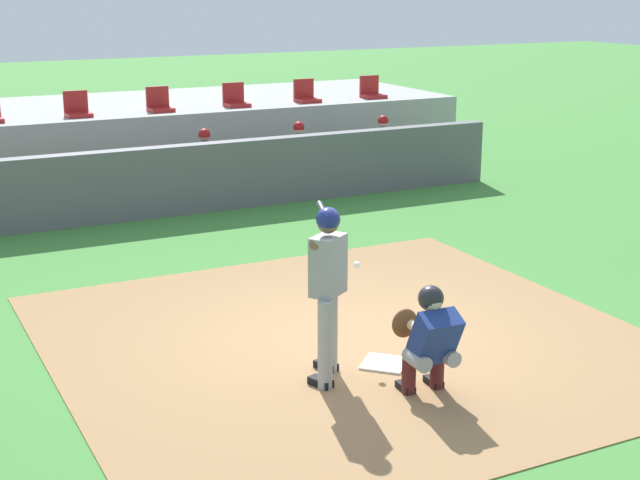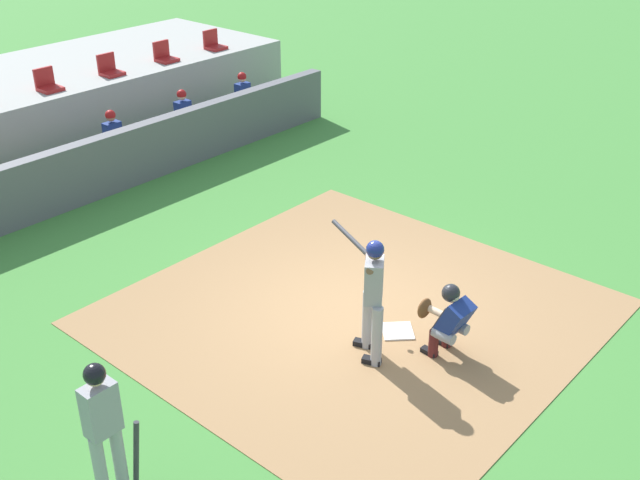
{
  "view_description": "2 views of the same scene",
  "coord_description": "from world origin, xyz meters",
  "px_view_note": "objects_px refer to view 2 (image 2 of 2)",
  "views": [
    {
      "loc": [
        -4.69,
        -8.56,
        3.91
      ],
      "look_at": [
        0.0,
        0.7,
        1.0
      ],
      "focal_mm": 52.07,
      "sensor_mm": 36.0,
      "label": 1
    },
    {
      "loc": [
        -7.71,
        -6.04,
        6.44
      ],
      "look_at": [
        0.0,
        0.7,
        1.0
      ],
      "focal_mm": 43.2,
      "sensor_mm": 36.0,
      "label": 2
    }
  ],
  "objects_px": {
    "dugout_player_2": "(187,117)",
    "stadium_seat_4": "(48,84)",
    "on_deck_batter": "(104,424)",
    "dugout_player_1": "(117,140)",
    "catcher_crouched": "(448,318)",
    "stadium_seat_5": "(110,69)",
    "stadium_seat_6": "(165,56)",
    "dugout_player_3": "(246,98)",
    "stadium_seat_7": "(214,44)",
    "batter_at_plate": "(372,291)",
    "home_plate": "(398,331)"
  },
  "relations": [
    {
      "from": "home_plate",
      "to": "stadium_seat_4",
      "type": "xyz_separation_m",
      "value": [
        0.81,
        10.18,
        1.51
      ]
    },
    {
      "from": "batter_at_plate",
      "to": "stadium_seat_6",
      "type": "height_order",
      "value": "stadium_seat_6"
    },
    {
      "from": "catcher_crouched",
      "to": "dugout_player_3",
      "type": "bearing_deg",
      "value": 61.51
    },
    {
      "from": "stadium_seat_4",
      "to": "stadium_seat_6",
      "type": "distance_m",
      "value": 3.25
    },
    {
      "from": "dugout_player_3",
      "to": "stadium_seat_4",
      "type": "height_order",
      "value": "stadium_seat_4"
    },
    {
      "from": "home_plate",
      "to": "stadium_seat_6",
      "type": "height_order",
      "value": "stadium_seat_6"
    },
    {
      "from": "dugout_player_2",
      "to": "stadium_seat_7",
      "type": "xyz_separation_m",
      "value": [
        2.71,
        2.03,
        0.86
      ]
    },
    {
      "from": "home_plate",
      "to": "dugout_player_1",
      "type": "bearing_deg",
      "value": 82.65
    },
    {
      "from": "dugout_player_2",
      "to": "stadium_seat_4",
      "type": "bearing_deg",
      "value": 136.73
    },
    {
      "from": "stadium_seat_7",
      "to": "batter_at_plate",
      "type": "bearing_deg",
      "value": -121.99
    },
    {
      "from": "on_deck_batter",
      "to": "dugout_player_1",
      "type": "xyz_separation_m",
      "value": [
        5.62,
        7.66,
        -0.35
      ]
    },
    {
      "from": "home_plate",
      "to": "dugout_player_3",
      "type": "relative_size",
      "value": 0.34
    },
    {
      "from": "catcher_crouched",
      "to": "dugout_player_3",
      "type": "xyz_separation_m",
      "value": [
        4.86,
        8.95,
        0.06
      ]
    },
    {
      "from": "dugout_player_2",
      "to": "stadium_seat_6",
      "type": "distance_m",
      "value": 2.46
    },
    {
      "from": "home_plate",
      "to": "on_deck_batter",
      "type": "relative_size",
      "value": 0.25
    },
    {
      "from": "home_plate",
      "to": "dugout_player_1",
      "type": "distance_m",
      "value": 8.24
    },
    {
      "from": "stadium_seat_6",
      "to": "dugout_player_1",
      "type": "bearing_deg",
      "value": -145.96
    },
    {
      "from": "batter_at_plate",
      "to": "stadium_seat_4",
      "type": "height_order",
      "value": "stadium_seat_4"
    },
    {
      "from": "batter_at_plate",
      "to": "on_deck_batter",
      "type": "bearing_deg",
      "value": 172.52
    },
    {
      "from": "dugout_player_3",
      "to": "stadium_seat_5",
      "type": "height_order",
      "value": "stadium_seat_5"
    },
    {
      "from": "catcher_crouched",
      "to": "stadium_seat_5",
      "type": "xyz_separation_m",
      "value": [
        2.43,
        10.98,
        0.93
      ]
    },
    {
      "from": "batter_at_plate",
      "to": "dugout_player_2",
      "type": "xyz_separation_m",
      "value": [
        3.66,
        8.17,
        -0.36
      ]
    },
    {
      "from": "catcher_crouched",
      "to": "on_deck_batter",
      "type": "height_order",
      "value": "on_deck_batter"
    },
    {
      "from": "home_plate",
      "to": "dugout_player_3",
      "type": "distance_m",
      "value": 9.51
    },
    {
      "from": "dugout_player_2",
      "to": "stadium_seat_4",
      "type": "height_order",
      "value": "stadium_seat_4"
    },
    {
      "from": "batter_at_plate",
      "to": "dugout_player_3",
      "type": "height_order",
      "value": "batter_at_plate"
    },
    {
      "from": "home_plate",
      "to": "on_deck_batter",
      "type": "bearing_deg",
      "value": 173.98
    },
    {
      "from": "dugout_player_3",
      "to": "dugout_player_2",
      "type": "bearing_deg",
      "value": 180.0
    },
    {
      "from": "catcher_crouched",
      "to": "batter_at_plate",
      "type": "bearing_deg",
      "value": 131.65
    },
    {
      "from": "dugout_player_1",
      "to": "dugout_player_2",
      "type": "height_order",
      "value": "same"
    },
    {
      "from": "dugout_player_3",
      "to": "stadium_seat_6",
      "type": "relative_size",
      "value": 2.71
    },
    {
      "from": "on_deck_batter",
      "to": "stadium_seat_4",
      "type": "bearing_deg",
      "value": 60.99
    },
    {
      "from": "stadium_seat_5",
      "to": "catcher_crouched",
      "type": "bearing_deg",
      "value": -102.5
    },
    {
      "from": "stadium_seat_5",
      "to": "dugout_player_1",
      "type": "bearing_deg",
      "value": -124.29
    },
    {
      "from": "home_plate",
      "to": "batter_at_plate",
      "type": "relative_size",
      "value": 0.24
    },
    {
      "from": "home_plate",
      "to": "stadium_seat_4",
      "type": "height_order",
      "value": "stadium_seat_4"
    },
    {
      "from": "dugout_player_2",
      "to": "home_plate",
      "type": "bearing_deg",
      "value": -110.06
    },
    {
      "from": "dugout_player_3",
      "to": "stadium_seat_7",
      "type": "height_order",
      "value": "stadium_seat_7"
    },
    {
      "from": "dugout_player_1",
      "to": "stadium_seat_4",
      "type": "xyz_separation_m",
      "value": [
        -0.24,
        2.03,
        0.86
      ]
    },
    {
      "from": "catcher_crouched",
      "to": "stadium_seat_5",
      "type": "distance_m",
      "value": 11.29
    },
    {
      "from": "on_deck_batter",
      "to": "dugout_player_1",
      "type": "bearing_deg",
      "value": 53.76
    },
    {
      "from": "batter_at_plate",
      "to": "dugout_player_3",
      "type": "relative_size",
      "value": 1.39
    },
    {
      "from": "dugout_player_1",
      "to": "dugout_player_3",
      "type": "height_order",
      "value": "same"
    },
    {
      "from": "stadium_seat_5",
      "to": "stadium_seat_4",
      "type": "bearing_deg",
      "value": 180.0
    },
    {
      "from": "batter_at_plate",
      "to": "stadium_seat_5",
      "type": "relative_size",
      "value": 3.76
    },
    {
      "from": "catcher_crouched",
      "to": "stadium_seat_6",
      "type": "bearing_deg",
      "value": 69.71
    },
    {
      "from": "home_plate",
      "to": "catcher_crouched",
      "type": "bearing_deg",
      "value": -89.78
    },
    {
      "from": "batter_at_plate",
      "to": "stadium_seat_4",
      "type": "relative_size",
      "value": 3.76
    },
    {
      "from": "dugout_player_1",
      "to": "dugout_player_3",
      "type": "relative_size",
      "value": 1.0
    },
    {
      "from": "stadium_seat_4",
      "to": "stadium_seat_7",
      "type": "bearing_deg",
      "value": 0.0
    }
  ]
}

